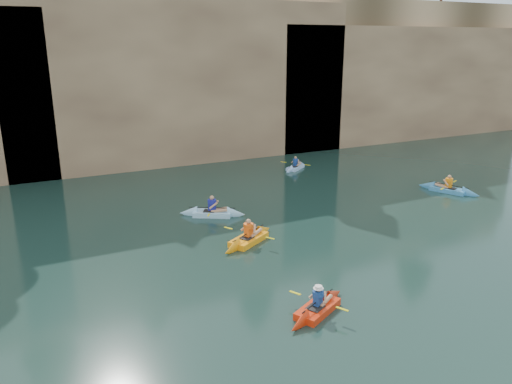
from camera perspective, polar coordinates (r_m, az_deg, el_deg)
name	(u,v)px	position (r m, az deg, el deg)	size (l,w,h in m)	color
ground	(368,315)	(16.61, 12.69, -13.54)	(160.00, 160.00, 0.00)	black
cliff	(135,71)	(42.07, -13.65, 13.28)	(70.00, 16.00, 12.00)	tan
cliff_slab_center	(189,80)	(35.52, -7.64, 12.53)	(24.00, 2.40, 11.40)	tan
cliff_slab_east	(410,82)	(46.04, 17.24, 11.92)	(26.00, 2.40, 9.84)	tan
sea_cave_center	(107,148)	(34.01, -16.65, 4.80)	(3.50, 1.00, 3.20)	black
sea_cave_east	(293,123)	(38.64, 4.28, 7.82)	(5.00, 1.00, 4.50)	black
main_kayaker	(318,308)	(16.41, 7.05, -13.02)	(3.08, 2.06, 1.15)	red
kayaker_orange	(249,239)	(21.49, -0.85, -5.37)	(3.36, 2.45, 1.32)	#FF9A10
kayaker_ltblue_near	(212,213)	(24.76, -5.02, -2.38)	(3.23, 2.32, 1.30)	#98D6FF
kayaker_ltblue_mid	(295,167)	(33.86, 4.51, 2.86)	(2.70, 2.20, 1.08)	#97C4FD
kayaker_blue_east	(448,189)	(30.62, 21.11, 0.28)	(2.27, 3.51, 1.25)	#3D91D0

